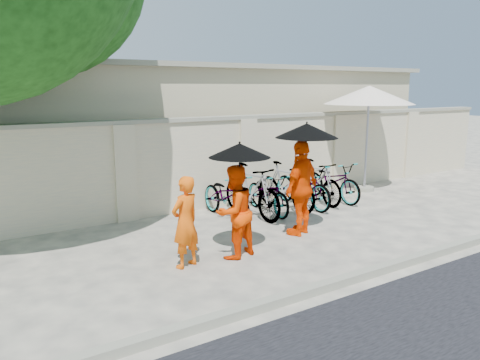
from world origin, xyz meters
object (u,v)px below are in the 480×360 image
patio_umbrella (369,96)px  monk_center (234,212)px  monk_left (185,222)px  monk_right (301,188)px

patio_umbrella → monk_center: bearing=-157.3°
monk_center → patio_umbrella: bearing=-171.9°
monk_left → monk_right: size_ratio=0.80×
monk_center → monk_right: 1.75m
monk_center → monk_right: bearing=177.3°
monk_center → monk_right: (1.71, 0.36, 0.13)m
monk_left → patio_umbrella: 7.09m
monk_left → patio_umbrella: size_ratio=0.48×
monk_right → monk_center: bearing=-10.2°
monk_left → patio_umbrella: bearing=-179.6°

